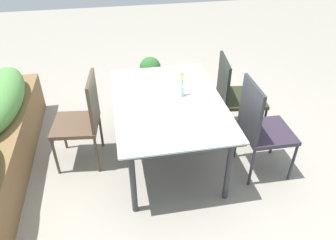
% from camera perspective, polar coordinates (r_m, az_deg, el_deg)
% --- Properties ---
extents(ground_plane, '(12.00, 12.00, 0.00)m').
position_cam_1_polar(ground_plane, '(3.58, 1.38, -6.40)').
color(ground_plane, gray).
extents(dining_table, '(1.52, 1.05, 0.72)m').
position_cam_1_polar(dining_table, '(3.17, -0.00, 2.53)').
color(dining_table, '#B2C6C1').
rests_on(dining_table, ground).
extents(chair_near_right, '(0.55, 0.55, 0.93)m').
position_cam_1_polar(chair_near_right, '(3.74, 11.73, 4.79)').
color(chair_near_right, '#272B17').
rests_on(chair_near_right, ground).
extents(chair_near_left, '(0.47, 0.47, 1.01)m').
position_cam_1_polar(chair_near_left, '(3.20, 16.01, -0.88)').
color(chair_near_left, '#302735').
rests_on(chair_near_left, ground).
extents(chair_far_side, '(0.50, 0.50, 0.98)m').
position_cam_1_polar(chair_far_side, '(3.32, -14.80, 0.50)').
color(chair_far_side, brown).
rests_on(chair_far_side, ground).
extents(flower_vase, '(0.06, 0.06, 0.26)m').
position_cam_1_polar(flower_vase, '(3.18, 2.36, 5.79)').
color(flower_vase, silver).
rests_on(flower_vase, dining_table).
extents(potted_plant, '(0.31, 0.31, 0.47)m').
position_cam_1_polar(potted_plant, '(4.75, -3.13, 8.39)').
color(potted_plant, slate).
rests_on(potted_plant, ground).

